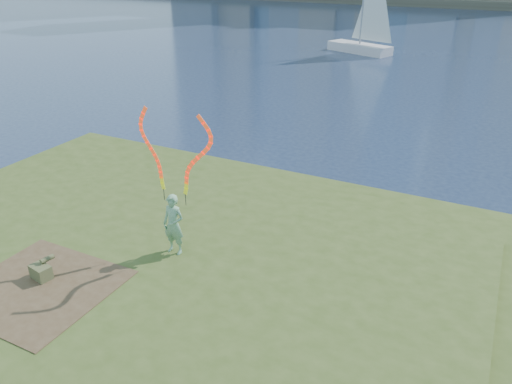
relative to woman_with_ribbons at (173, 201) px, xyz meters
The scene contains 6 objects.
ground 2.31m from the woman_with_ribbons, 59.64° to the left, with size 320.00×320.00×0.00m, color #1A2842.
grassy_knoll 2.59m from the woman_with_ribbons, 79.60° to the right, with size 20.00×18.00×0.80m.
dirt_patch 3.54m from the woman_with_ribbons, 125.32° to the right, with size 3.20×3.00×0.02m, color #47331E.
woman_with_ribbons is the anchor object (origin of this frame).
canvas_bag 3.37m from the woman_with_ribbons, 131.59° to the right, with size 0.53×0.60×0.46m.
sailboat 33.86m from the woman_with_ribbons, 98.15° to the left, with size 5.80×3.70×8.91m.
Camera 1 is at (6.27, -9.14, 7.56)m, focal length 35.00 mm.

